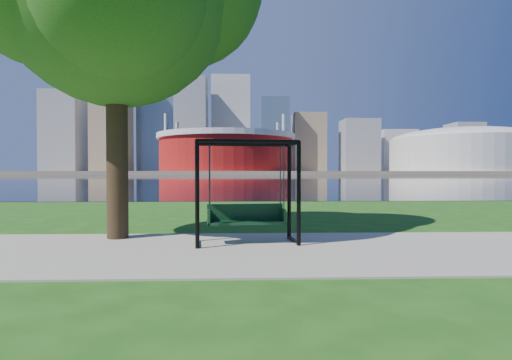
{
  "coord_description": "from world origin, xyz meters",
  "views": [
    {
      "loc": [
        -0.19,
        -7.92,
        1.48
      ],
      "look_at": [
        0.07,
        0.0,
        1.32
      ],
      "focal_mm": 28.0,
      "sensor_mm": 36.0,
      "label": 1
    }
  ],
  "objects": [
    {
      "name": "skyline",
      "position": [
        -4.27,
        319.39,
        35.89
      ],
      "size": [
        392.0,
        66.0,
        96.5
      ],
      "color": "gray",
      "rests_on": "far_bank"
    },
    {
      "name": "arena",
      "position": [
        135.0,
        235.0,
        15.87
      ],
      "size": [
        84.0,
        84.0,
        26.56
      ],
      "color": "beige",
      "rests_on": "far_bank"
    },
    {
      "name": "stadium",
      "position": [
        -10.0,
        235.0,
        14.23
      ],
      "size": [
        83.0,
        83.0,
        32.0
      ],
      "color": "maroon",
      "rests_on": "far_bank"
    },
    {
      "name": "ground",
      "position": [
        0.0,
        0.0,
        0.0
      ],
      "size": [
        900.0,
        900.0,
        0.0
      ],
      "primitive_type": "plane",
      "color": "#1E5114",
      "rests_on": "ground"
    },
    {
      "name": "river",
      "position": [
        0.0,
        102.0,
        0.01
      ],
      "size": [
        900.0,
        180.0,
        0.02
      ],
      "primitive_type": "cube",
      "color": "black",
      "rests_on": "ground"
    },
    {
      "name": "swing",
      "position": [
        -0.12,
        0.2,
        1.02
      ],
      "size": [
        2.15,
        1.13,
        2.11
      ],
      "rotation": [
        0.0,
        0.0,
        0.12
      ],
      "color": "black",
      "rests_on": "ground"
    },
    {
      "name": "path",
      "position": [
        0.0,
        -0.5,
        0.01
      ],
      "size": [
        120.0,
        4.0,
        0.03
      ],
      "primitive_type": "cube",
      "color": "#9E937F",
      "rests_on": "ground"
    },
    {
      "name": "far_bank",
      "position": [
        0.0,
        306.0,
        1.0
      ],
      "size": [
        900.0,
        228.0,
        2.0
      ],
      "primitive_type": "cube",
      "color": "#937F60",
      "rests_on": "ground"
    }
  ]
}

